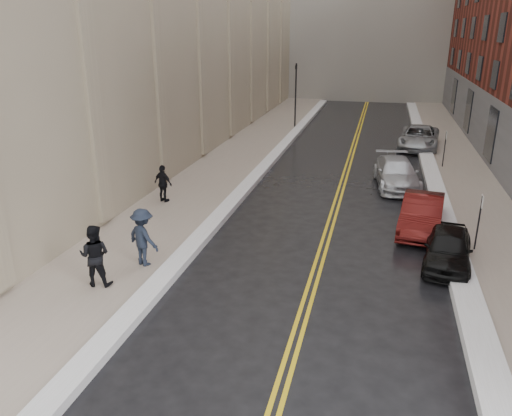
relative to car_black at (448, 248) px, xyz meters
The scene contains 17 objects.
ground 9.57m from the car_black, 135.40° to the right, with size 160.00×160.00×0.00m, color black.
sidewalk_left 14.64m from the car_black, 140.56° to the left, with size 4.00×64.00×0.15m, color gray.
sidewalk_right 9.57m from the car_black, 76.68° to the left, with size 3.00×64.00×0.15m, color gray.
lane_stripe_a 10.31m from the car_black, 115.43° to the left, with size 0.12×64.00×0.01m, color gold.
lane_stripe_b 10.21m from the car_black, 114.21° to the left, with size 0.12×64.00×0.01m, color gold.
snow_ridge_left 12.95m from the car_black, 134.08° to the left, with size 0.70×60.80×0.26m, color white.
snow_ridge_right 9.31m from the car_black, 87.84° to the left, with size 0.85×60.80×0.30m, color white.
traffic_signal 25.24m from the car_black, 111.98° to the left, with size 0.18×0.15×5.20m.
parking_sign_near 1.84m from the car_black, 49.65° to the left, with size 0.06×0.35×2.23m.
parking_sign_far 13.36m from the car_black, 85.27° to the left, with size 0.06×0.35×2.23m.
car_black is the anchor object (origin of this frame).
car_maroon 3.13m from the car_black, 102.76° to the left, with size 1.54×4.41×1.45m, color #4C0F0D.
car_silver_near 9.20m from the car_black, 100.01° to the left, with size 2.01×4.95×1.44m, color #B7B9C0.
car_silver_far 18.54m from the car_black, 90.00° to the left, with size 2.52×5.46×1.52m, color #95979C.
pedestrian_a 11.71m from the car_black, 157.74° to the right, with size 0.97×0.75×1.99m, color black.
pedestrian_b 10.41m from the car_black, 164.55° to the right, with size 1.29×0.74×2.00m, color #1A212F.
pedestrian_c 12.60m from the car_black, 163.83° to the left, with size 1.02×0.42×1.73m, color black.
Camera 1 is at (4.21, -10.07, 7.73)m, focal length 35.00 mm.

